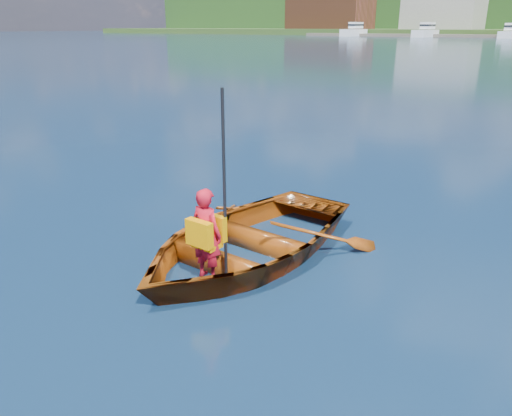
# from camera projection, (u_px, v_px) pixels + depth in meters

# --- Properties ---
(ground) EXTENTS (600.00, 600.00, 0.00)m
(ground) POSITION_uv_depth(u_px,v_px,m) (264.00, 311.00, 5.34)
(ground) COLOR #0D233B
(ground) RESTS_ON ground
(rowboat) EXTENTS (2.69, 3.74, 0.77)m
(rowboat) POSITION_uv_depth(u_px,v_px,m) (246.00, 239.00, 6.55)
(rowboat) COLOR brown
(rowboat) RESTS_ON ground
(child_paddler) EXTENTS (0.40, 0.34, 2.18)m
(child_paddler) POSITION_uv_depth(u_px,v_px,m) (207.00, 233.00, 5.65)
(child_paddler) COLOR red
(child_paddler) RESTS_ON ground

